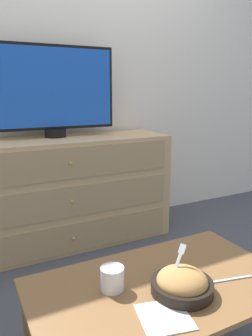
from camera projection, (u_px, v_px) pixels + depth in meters
name	position (u px, v px, depth m)	size (l,w,h in m)	color
ground_plane	(70.00, 226.00, 2.74)	(12.00, 12.00, 0.00)	#474C56
wall_back	(62.00, 64.00, 2.47)	(12.00, 0.05, 2.60)	white
dresser	(61.00, 192.00, 2.36)	(1.57, 0.49, 0.78)	tan
tv	(53.00, 90.00, 2.28)	(0.89, 0.15, 0.63)	black
coffee_table	(161.00, 296.00, 1.24)	(0.98, 0.58, 0.40)	olive
takeout_bowl	(182.00, 283.00, 1.17)	(0.22, 0.22, 0.16)	black
drink_cup	(112.00, 280.00, 1.19)	(0.09, 0.09, 0.09)	beige
napkin	(164.00, 317.00, 1.05)	(0.19, 0.19, 0.00)	silver
knife	(233.00, 279.00, 1.25)	(0.16, 0.05, 0.01)	silver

